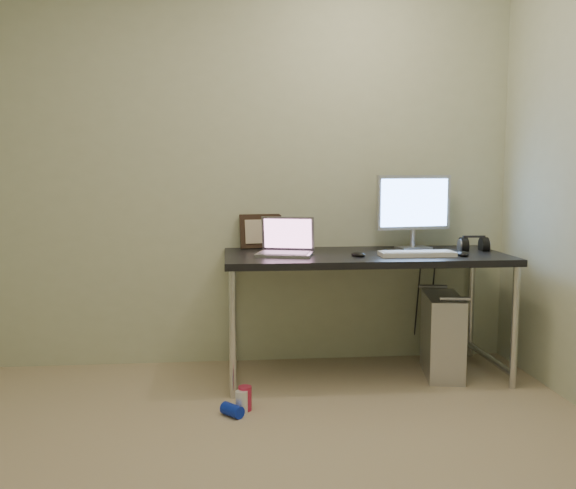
% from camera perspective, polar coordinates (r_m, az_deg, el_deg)
% --- Properties ---
extents(wall_back, '(3.50, 0.02, 2.50)m').
position_cam_1_polar(wall_back, '(4.13, -4.24, 6.61)').
color(wall_back, beige).
rests_on(wall_back, ground).
extents(desk, '(1.68, 0.74, 0.75)m').
position_cam_1_polar(desk, '(3.89, 6.85, -1.89)').
color(desk, black).
rests_on(desk, ground).
extents(tower_computer, '(0.29, 0.50, 0.52)m').
position_cam_1_polar(tower_computer, '(4.07, 13.55, -7.82)').
color(tower_computer, '#B5B5BA').
rests_on(tower_computer, ground).
extents(cable_a, '(0.01, 0.16, 0.69)m').
position_cam_1_polar(cable_a, '(4.35, 11.45, -4.77)').
color(cable_a, black).
rests_on(cable_a, ground).
extents(cable_b, '(0.02, 0.11, 0.71)m').
position_cam_1_polar(cable_b, '(4.37, 12.65, -5.04)').
color(cable_b, black).
rests_on(cable_b, ground).
extents(can_red, '(0.08, 0.08, 0.13)m').
position_cam_1_polar(can_red, '(3.45, -3.85, -13.48)').
color(can_red, '#B42043').
rests_on(can_red, ground).
extents(can_white, '(0.07, 0.07, 0.12)m').
position_cam_1_polar(can_white, '(3.41, -4.15, -13.79)').
color(can_white, white).
rests_on(can_white, ground).
extents(can_blue, '(0.13, 0.13, 0.07)m').
position_cam_1_polar(can_blue, '(3.38, -4.98, -14.47)').
color(can_blue, '#0C25C2').
rests_on(can_blue, ground).
extents(laptop, '(0.38, 0.33, 0.22)m').
position_cam_1_polar(laptop, '(3.80, -0.19, -0.13)').
color(laptop, '#AEAEB5').
rests_on(laptop, desk).
extents(monitor, '(0.50, 0.18, 0.47)m').
position_cam_1_polar(monitor, '(4.15, 11.12, 3.38)').
color(monitor, '#AEAEB5').
rests_on(monitor, desk).
extents(keyboard, '(0.44, 0.15, 0.03)m').
position_cam_1_polar(keyboard, '(3.82, 11.39, -0.81)').
color(keyboard, silver).
rests_on(keyboard, desk).
extents(mouse_right, '(0.08, 0.12, 0.04)m').
position_cam_1_polar(mouse_right, '(3.88, 15.25, -0.71)').
color(mouse_right, black).
rests_on(mouse_right, desk).
extents(mouse_left, '(0.10, 0.13, 0.04)m').
position_cam_1_polar(mouse_left, '(3.75, 6.27, -0.77)').
color(mouse_left, black).
rests_on(mouse_left, desk).
extents(headphones, '(0.18, 0.11, 0.12)m').
position_cam_1_polar(headphones, '(4.16, 16.18, -0.09)').
color(headphones, black).
rests_on(headphones, desk).
extents(picture_frame, '(0.28, 0.12, 0.22)m').
position_cam_1_polar(picture_frame, '(4.12, -2.41, 1.19)').
color(picture_frame, black).
rests_on(picture_frame, desk).
extents(webcam, '(0.04, 0.03, 0.11)m').
position_cam_1_polar(webcam, '(4.05, 0.63, 0.69)').
color(webcam, silver).
rests_on(webcam, desk).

